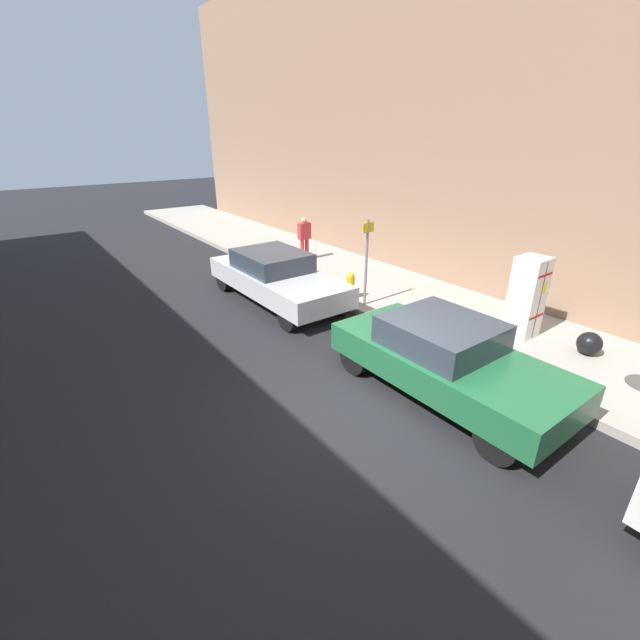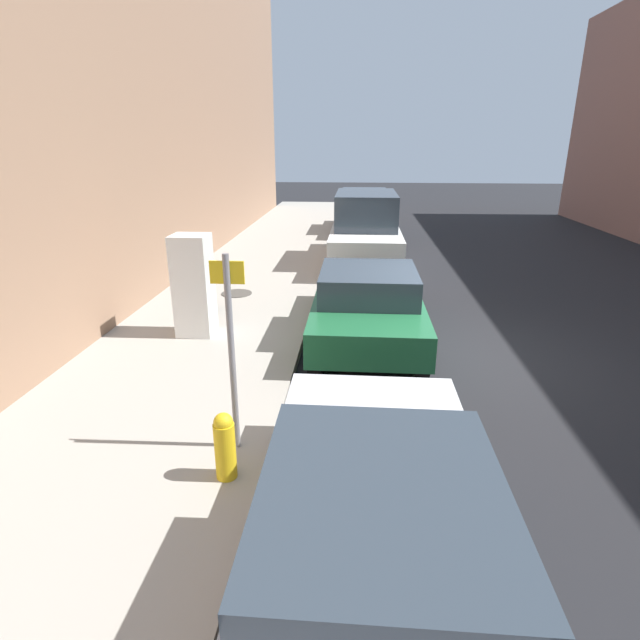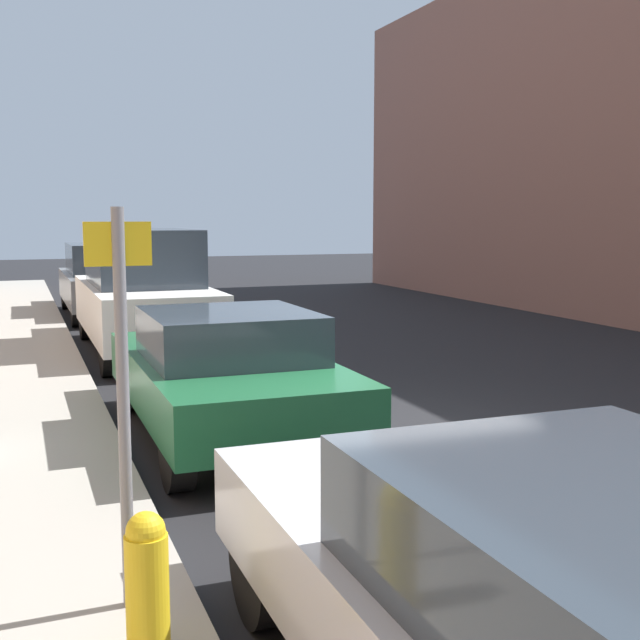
# 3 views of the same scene
# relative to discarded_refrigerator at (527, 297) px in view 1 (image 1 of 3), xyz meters

# --- Properties ---
(ground_plane) EXTENTS (80.00, 80.00, 0.00)m
(ground_plane) POSITION_rel_discarded_refrigerator_xyz_m (4.70, -0.24, -1.08)
(ground_plane) COLOR black
(sidewalk_slab) EXTENTS (3.64, 44.00, 0.17)m
(sidewalk_slab) POSITION_rel_discarded_refrigerator_xyz_m (0.14, -0.24, -1.00)
(sidewalk_slab) COLOR #9E998E
(sidewalk_slab) RESTS_ON ground
(building_facade_near) EXTENTS (2.16, 39.60, 10.12)m
(building_facade_near) POSITION_rel_discarded_refrigerator_xyz_m (-2.76, -0.24, 3.98)
(building_facade_near) COLOR #937056
(building_facade_near) RESTS_ON ground
(discarded_refrigerator) EXTENTS (0.63, 0.59, 1.82)m
(discarded_refrigerator) POSITION_rel_discarded_refrigerator_xyz_m (0.00, 0.00, 0.00)
(discarded_refrigerator) COLOR white
(discarded_refrigerator) RESTS_ON sidewalk_slab
(street_sign_post) EXTENTS (0.36, 0.07, 2.26)m
(street_sign_post) POSITION_rel_discarded_refrigerator_xyz_m (1.57, -3.50, 0.37)
(street_sign_post) COLOR slate
(street_sign_post) RESTS_ON sidewalk_slab
(fire_hydrant) EXTENTS (0.22, 0.22, 0.75)m
(fire_hydrant) POSITION_rel_discarded_refrigerator_xyz_m (1.59, -4.07, -0.52)
(fire_hydrant) COLOR gold
(fire_hydrant) RESTS_ON sidewalk_slab
(trash_bag) EXTENTS (0.48, 0.48, 0.48)m
(trash_bag) POSITION_rel_discarded_refrigerator_xyz_m (-0.25, 1.35, -0.67)
(trash_bag) COLOR black
(trash_bag) RESTS_ON sidewalk_slab
(pedestrian_walking_far) EXTENTS (0.44, 0.22, 1.52)m
(pedestrian_walking_far) POSITION_rel_discarded_refrigerator_xyz_m (0.36, -8.05, -0.05)
(pedestrian_walking_far) COLOR #B73338
(pedestrian_walking_far) RESTS_ON sidewalk_slab
(parked_sedan_silver) EXTENTS (1.84, 4.77, 1.40)m
(parked_sedan_silver) POSITION_rel_discarded_refrigerator_xyz_m (3.10, -5.50, -0.35)
(parked_sedan_silver) COLOR silver
(parked_sedan_silver) RESTS_ON ground
(parked_sedan_green) EXTENTS (1.90, 4.31, 1.40)m
(parked_sedan_green) POSITION_rel_discarded_refrigerator_xyz_m (3.10, 0.31, -0.35)
(parked_sedan_green) COLOR #1E6038
(parked_sedan_green) RESTS_ON ground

